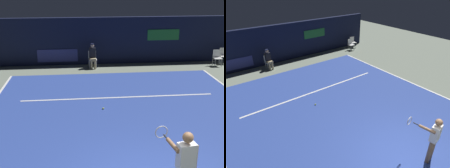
{
  "view_description": "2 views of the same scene",
  "coord_description": "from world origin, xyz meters",
  "views": [
    {
      "loc": [
        -1.41,
        -5.27,
        4.56
      ],
      "look_at": [
        -0.38,
        4.87,
        0.99
      ],
      "focal_mm": 48.3,
      "sensor_mm": 36.0,
      "label": 1
    },
    {
      "loc": [
        -4.71,
        -2.24,
        5.5
      ],
      "look_at": [
        0.57,
        4.76,
        0.8
      ],
      "focal_mm": 32.47,
      "sensor_mm": 36.0,
      "label": 2
    }
  ],
  "objects": [
    {
      "name": "tennis_player",
      "position": [
        0.59,
        -0.2,
        0.99
      ],
      "size": [
        0.73,
        0.93,
        1.73
      ],
      "color": "#8C6647",
      "rests_on": "ground"
    },
    {
      "name": "courtside_chair_near",
      "position": [
        5.99,
        10.19,
        0.5
      ],
      "size": [
        0.45,
        0.43,
        0.88
      ],
      "color": "white",
      "rests_on": "ground"
    },
    {
      "name": "court_surface",
      "position": [
        0.0,
        4.17,
        0.01
      ],
      "size": [
        9.98,
        10.35,
        0.01
      ],
      "primitive_type": "cube",
      "color": "#2D479E",
      "rests_on": "ground"
    },
    {
      "name": "ground_plane",
      "position": [
        0.0,
        4.17,
        0.0
      ],
      "size": [
        30.93,
        30.93,
        0.0
      ],
      "primitive_type": "plane",
      "color": "gray"
    },
    {
      "name": "line_judge_on_chair",
      "position": [
        -0.86,
        10.43,
        0.69
      ],
      "size": [
        0.47,
        0.55,
        1.32
      ],
      "color": "white",
      "rests_on": "ground"
    },
    {
      "name": "tennis_ball",
      "position": [
        -0.71,
        4.88,
        0.05
      ],
      "size": [
        0.07,
        0.07,
        0.07
      ],
      "primitive_type": "sphere",
      "color": "#CCE033",
      "rests_on": "court_surface"
    },
    {
      "name": "back_wall",
      "position": [
        -0.0,
        11.33,
        1.3
      ],
      "size": [
        15.79,
        0.33,
        2.6
      ],
      "color": "#141933",
      "rests_on": "ground"
    },
    {
      "name": "line_service",
      "position": [
        0.0,
        5.98,
        0.01
      ],
      "size": [
        7.78,
        0.1,
        0.01
      ],
      "primitive_type": "cube",
      "color": "white",
      "rests_on": "court_surface"
    },
    {
      "name": "courtside_chair_far",
      "position": [
        6.55,
        10.6,
        0.5
      ],
      "size": [
        0.49,
        0.47,
        0.88
      ],
      "color": "white",
      "rests_on": "ground"
    }
  ]
}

